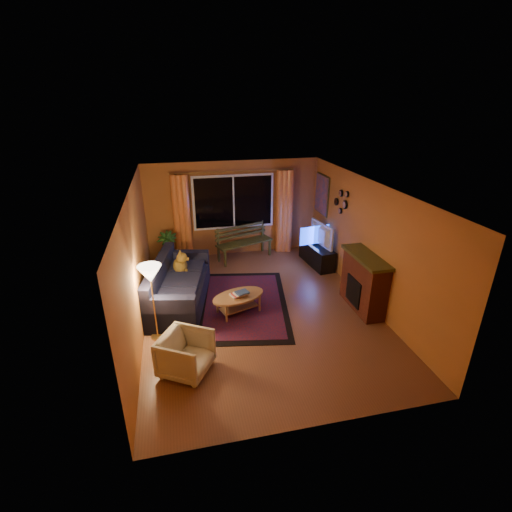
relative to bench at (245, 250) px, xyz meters
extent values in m
cube|color=brown|center=(-0.20, -2.56, -0.24)|extent=(4.50, 6.00, 0.02)
cube|color=white|center=(-0.20, -2.56, 2.28)|extent=(4.50, 6.00, 0.02)
cube|color=#C07133|center=(-0.20, 0.45, 1.02)|extent=(4.50, 0.02, 2.50)
cube|color=#C07133|center=(-2.46, -2.56, 1.02)|extent=(0.02, 6.00, 2.50)
cube|color=#C07133|center=(2.06, -2.56, 1.02)|extent=(0.02, 6.00, 2.50)
cube|color=black|center=(-0.20, 0.38, 1.22)|extent=(2.00, 0.02, 1.30)
cylinder|color=#BF8C3F|center=(-0.20, 0.34, 2.02)|extent=(3.20, 0.03, 0.03)
cylinder|color=orange|center=(-1.55, 0.32, 0.89)|extent=(0.36, 0.36, 2.24)
cylinder|color=orange|center=(1.15, 0.32, 0.89)|extent=(0.36, 0.36, 2.24)
cube|color=#393915|center=(0.00, 0.00, 0.00)|extent=(1.57, 0.93, 0.45)
imported|color=#235B1E|center=(-1.97, -0.01, 0.22)|extent=(0.56, 0.56, 0.89)
cube|color=black|center=(-1.75, -1.98, 0.24)|extent=(1.44, 2.44, 0.93)
imported|color=beige|center=(-1.73, -4.12, 0.14)|extent=(0.94, 0.95, 0.73)
cylinder|color=#BF8C3F|center=(-2.20, -3.09, 0.48)|extent=(0.27, 0.27, 1.41)
cube|color=maroon|center=(-0.48, -2.30, -0.22)|extent=(2.27, 3.11, 0.02)
cylinder|color=#B07A47|center=(-0.63, -2.60, -0.03)|extent=(1.37, 1.37, 0.39)
cube|color=black|center=(1.73, -0.76, 0.03)|extent=(0.54, 1.28, 0.52)
imported|color=black|center=(1.73, -0.76, 0.58)|extent=(0.28, 1.01, 0.58)
cube|color=maroon|center=(1.85, -2.96, 0.32)|extent=(0.40, 1.20, 1.10)
cube|color=#C75732|center=(2.02, -0.11, 1.42)|extent=(0.04, 0.76, 0.96)
camera|label=1|loc=(-1.69, -8.87, 3.78)|focal=26.00mm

